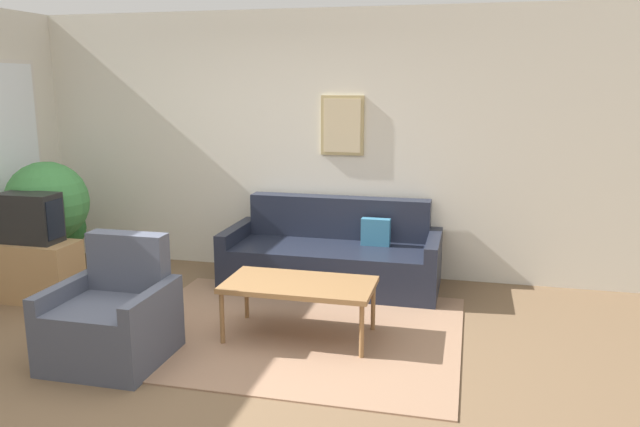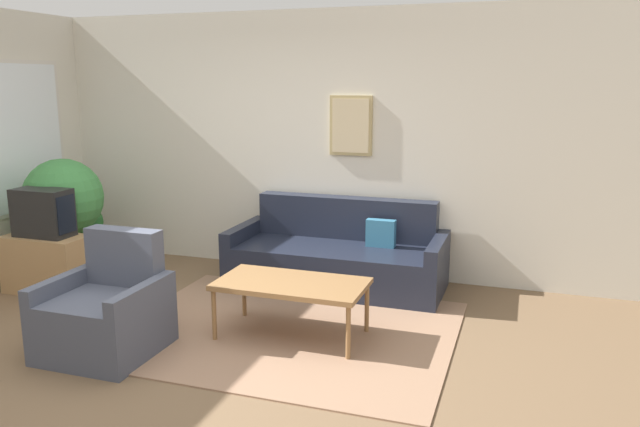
{
  "view_description": "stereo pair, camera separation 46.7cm",
  "coord_description": "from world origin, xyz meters",
  "px_view_note": "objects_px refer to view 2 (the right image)",
  "views": [
    {
      "loc": [
        1.95,
        -3.72,
        1.99
      ],
      "look_at": [
        0.68,
        1.48,
        0.85
      ],
      "focal_mm": 35.0,
      "sensor_mm": 36.0,
      "label": 1
    },
    {
      "loc": [
        2.39,
        -3.59,
        1.99
      ],
      "look_at": [
        0.68,
        1.48,
        0.85
      ],
      "focal_mm": 35.0,
      "sensor_mm": 36.0,
      "label": 2
    }
  ],
  "objects_px": {
    "couch": "(338,257)",
    "tv": "(43,213)",
    "armchair": "(107,314)",
    "potted_plant_tall": "(64,201)",
    "coffee_table": "(291,286)"
  },
  "relations": [
    {
      "from": "couch",
      "to": "tv",
      "type": "distance_m",
      "value": 2.84
    },
    {
      "from": "armchair",
      "to": "potted_plant_tall",
      "type": "bearing_deg",
      "value": 159.02
    },
    {
      "from": "couch",
      "to": "coffee_table",
      "type": "xyz_separation_m",
      "value": [
        0.03,
        -1.34,
        0.13
      ]
    },
    {
      "from": "coffee_table",
      "to": "tv",
      "type": "bearing_deg",
      "value": 174.13
    },
    {
      "from": "coffee_table",
      "to": "armchair",
      "type": "relative_size",
      "value": 1.32
    },
    {
      "from": "coffee_table",
      "to": "armchair",
      "type": "distance_m",
      "value": 1.4
    },
    {
      "from": "couch",
      "to": "armchair",
      "type": "distance_m",
      "value": 2.35
    },
    {
      "from": "tv",
      "to": "coffee_table",
      "type": "bearing_deg",
      "value": -5.87
    },
    {
      "from": "coffee_table",
      "to": "armchair",
      "type": "xyz_separation_m",
      "value": [
        -1.21,
        -0.69,
        -0.13
      ]
    },
    {
      "from": "coffee_table",
      "to": "tv",
      "type": "height_order",
      "value": "tv"
    },
    {
      "from": "potted_plant_tall",
      "to": "tv",
      "type": "bearing_deg",
      "value": -71.67
    },
    {
      "from": "tv",
      "to": "potted_plant_tall",
      "type": "height_order",
      "value": "potted_plant_tall"
    },
    {
      "from": "couch",
      "to": "armchair",
      "type": "height_order",
      "value": "armchair"
    },
    {
      "from": "couch",
      "to": "tv",
      "type": "xyz_separation_m",
      "value": [
        -2.58,
        -1.08,
        0.49
      ]
    },
    {
      "from": "coffee_table",
      "to": "potted_plant_tall",
      "type": "relative_size",
      "value": 0.95
    }
  ]
}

